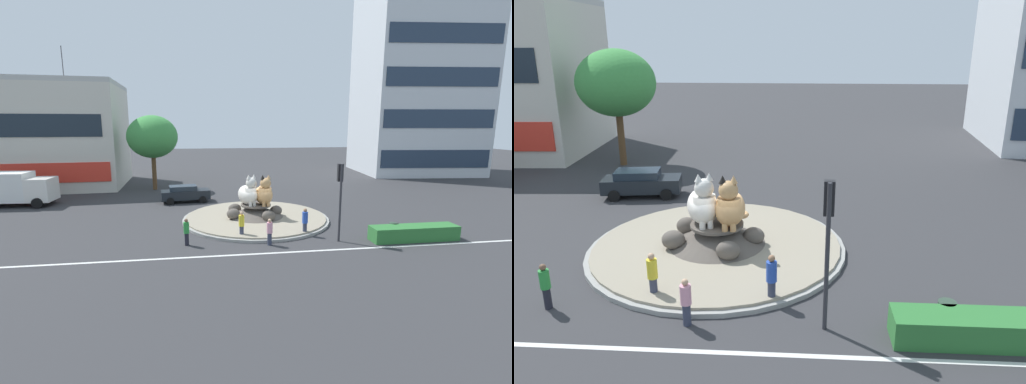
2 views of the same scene
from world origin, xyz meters
TOP-DOWN VIEW (x-y plane):
  - ground_plane at (0.00, 0.00)m, footprint 160.00×160.00m
  - lane_centreline at (0.00, -7.03)m, footprint 112.00×0.20m
  - roundabout_island at (-0.01, -0.00)m, footprint 10.80×10.80m
  - cat_statue_white at (-0.54, -0.03)m, footprint 1.90×2.61m
  - cat_statue_calico at (0.60, -0.21)m, footprint 1.42×2.31m
  - traffic_light_mast at (4.29, -5.52)m, footprint 0.33×0.46m
  - office_tower at (26.76, 23.32)m, footprint 16.57×14.66m
  - clipped_hedge_strip at (8.95, -6.06)m, footprint 5.44×1.20m
  - broadleaf_tree_behind_island at (-9.12, 13.90)m, footprint 5.31×5.31m
  - pedestrian_green_shirt at (-4.83, -5.04)m, footprint 0.33×0.33m
  - pedestrian_blue_shirt at (2.56, -4.23)m, footprint 0.36×0.36m
  - pedestrian_yellow_shirt at (-1.50, -4.20)m, footprint 0.35×0.35m
  - pedestrian_pink_shirt at (-0.01, -5.70)m, footprint 0.35×0.35m
  - sedan_on_far_lane at (-5.52, 6.94)m, footprint 4.51×2.41m
  - delivery_box_truck at (-20.18, 7.49)m, footprint 6.51×2.89m
  - litter_bin at (8.02, -5.34)m, footprint 0.56×0.56m

SIDE VIEW (x-z plane):
  - ground_plane at x=0.00m, z-range 0.00..0.00m
  - lane_centreline at x=0.00m, z-range 0.00..0.01m
  - roundabout_island at x=-0.01m, z-range -0.24..0.95m
  - clipped_hedge_strip at x=8.95m, z-range 0.00..0.90m
  - litter_bin at x=8.02m, z-range 0.00..0.90m
  - sedan_on_far_lane at x=-5.52m, z-range 0.05..1.58m
  - pedestrian_pink_shirt at x=-0.01m, z-range 0.04..1.64m
  - pedestrian_green_shirt at x=-4.83m, z-range 0.05..1.67m
  - pedestrian_yellow_shirt at x=-1.50m, z-range 0.05..1.77m
  - pedestrian_blue_shirt at x=2.56m, z-range 0.05..1.84m
  - delivery_box_truck at x=-20.18m, z-range 0.13..3.08m
  - cat_statue_calico at x=0.60m, z-range 0.88..3.16m
  - cat_statue_white at x=-0.54m, z-range 0.88..3.17m
  - traffic_light_mast at x=4.29m, z-range 0.94..5.67m
  - broadleaf_tree_behind_island at x=-9.12m, z-range 1.70..9.67m
  - office_tower at x=26.76m, z-range 0.00..30.84m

